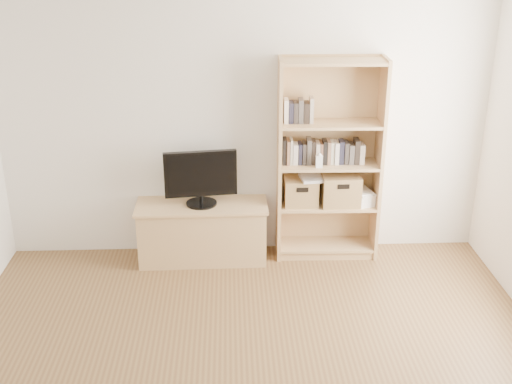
{
  "coord_description": "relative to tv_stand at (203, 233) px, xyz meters",
  "views": [
    {
      "loc": [
        -0.14,
        -3.18,
        2.94
      ],
      "look_at": [
        0.08,
        1.9,
        0.83
      ],
      "focal_mm": 45.0,
      "sensor_mm": 36.0,
      "label": 1
    }
  ],
  "objects": [
    {
      "name": "books_row_mid",
      "position": [
        1.18,
        0.07,
        0.76
      ],
      "size": [
        0.78,
        0.17,
        0.21
      ],
      "primitive_type": "cube",
      "rotation": [
        0.0,
        0.0,
        0.02
      ],
      "color": "black",
      "rests_on": "bookshelf"
    },
    {
      "name": "tv_stand",
      "position": [
        0.0,
        0.0,
        0.0
      ],
      "size": [
        1.18,
        0.46,
        0.54
      ],
      "primitive_type": "cube",
      "rotation": [
        0.0,
        0.0,
        0.01
      ],
      "color": "tan",
      "rests_on": "floor"
    },
    {
      "name": "back_wall",
      "position": [
        0.41,
        0.22,
        1.03
      ],
      "size": [
        4.5,
        0.02,
        2.6
      ],
      "primitive_type": "cube",
      "color": "white",
      "rests_on": "floor"
    },
    {
      "name": "bookshelf",
      "position": [
        1.18,
        0.05,
        0.68
      ],
      "size": [
        0.96,
        0.36,
        1.9
      ],
      "primitive_type": "cube",
      "rotation": [
        0.0,
        0.0,
        -0.02
      ],
      "color": "tan",
      "rests_on": "floor"
    },
    {
      "name": "baby_monitor",
      "position": [
        1.07,
        -0.05,
        0.72
      ],
      "size": [
        0.06,
        0.04,
        0.11
      ],
      "primitive_type": "cube",
      "rotation": [
        0.0,
        0.0,
        -0.01
      ],
      "color": "white",
      "rests_on": "bookshelf"
    },
    {
      "name": "television",
      "position": [
        0.0,
        0.0,
        0.55
      ],
      "size": [
        0.66,
        0.13,
        0.52
      ],
      "primitive_type": "cube",
      "rotation": [
        0.0,
        0.0,
        0.12
      ],
      "color": "black",
      "rests_on": "tv_stand"
    },
    {
      "name": "laptop",
      "position": [
        1.09,
        0.04,
        0.53
      ],
      "size": [
        0.36,
        0.27,
        0.03
      ],
      "primitive_type": "cube",
      "rotation": [
        0.0,
        0.0,
        0.13
      ],
      "color": "silver",
      "rests_on": "basket_left"
    },
    {
      "name": "basket_left",
      "position": [
        0.93,
        0.05,
        0.38
      ],
      "size": [
        0.31,
        0.25,
        0.25
      ],
      "primitive_type": "cube",
      "rotation": [
        0.0,
        0.0,
        0.0
      ],
      "color": "#8B613F",
      "rests_on": "bookshelf"
    },
    {
      "name": "basket_right",
      "position": [
        1.3,
        0.04,
        0.4
      ],
      "size": [
        0.36,
        0.29,
        0.29
      ],
      "primitive_type": "cube",
      "rotation": [
        0.0,
        0.0,
        0.01
      ],
      "color": "#8B613F",
      "rests_on": "bookshelf"
    },
    {
      "name": "ceiling",
      "position": [
        0.41,
        -2.28,
        2.33
      ],
      "size": [
        4.5,
        5.0,
        0.01
      ],
      "primitive_type": "cube",
      "color": "white",
      "rests_on": "back_wall"
    },
    {
      "name": "books_row_upper",
      "position": [
        0.97,
        0.08,
        1.15
      ],
      "size": [
        0.37,
        0.15,
        0.19
      ],
      "primitive_type": "cube",
      "rotation": [
        0.0,
        0.0,
        -0.03
      ],
      "color": "black",
      "rests_on": "bookshelf"
    },
    {
      "name": "magazine_stack",
      "position": [
        1.51,
        0.04,
        0.31
      ],
      "size": [
        0.22,
        0.27,
        0.11
      ],
      "primitive_type": "cube",
      "rotation": [
        0.0,
        0.0,
        0.25
      ],
      "color": "silver",
      "rests_on": "bookshelf"
    }
  ]
}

